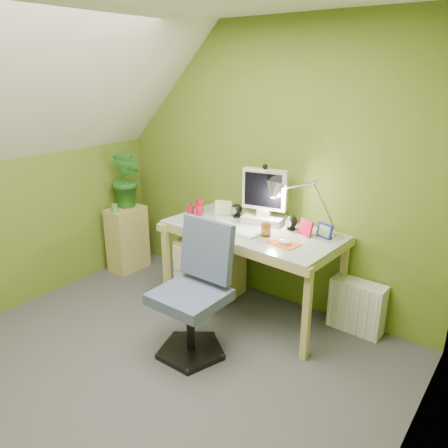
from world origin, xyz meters
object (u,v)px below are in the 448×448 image
Objects in this scene: desk at (251,271)px; radiator at (357,306)px; monitor at (265,193)px; side_ledge at (127,239)px; desk_lamp at (315,195)px; potted_plant at (127,179)px; task_chair at (190,295)px.

desk reaches higher than radiator.
side_ledge is (-1.52, -0.22, -0.69)m from monitor.
potted_plant is at bearing -163.59° from desk_lamp.
potted_plant is (-1.52, -0.17, -0.07)m from monitor.
desk_lamp is at bearing 63.95° from task_chair.
potted_plant reaches higher than task_chair.
desk is at bearing -101.67° from monitor.
task_chair is 2.30× the size of radiator.
potted_plant is (-1.52, 0.01, 0.57)m from desk.
desk_lamp is 1.09× the size of potted_plant.
desk_lamp is (0.45, 0.18, 0.71)m from desk.
desk_lamp reaches higher than potted_plant.
monitor is 1.17m from radiator.
desk_lamp reaches higher than desk.
monitor is at bearing 8.32° from side_ledge.
monitor is 1.68m from side_ledge.
desk is at bearing 88.92° from task_chair.
radiator is (0.84, 0.27, -0.17)m from desk.
side_ledge is 0.69× the size of task_chair.
desk is 0.77m from task_chair.
monitor is at bearing 93.34° from desk.
desk_lamp is at bearing 25.14° from desk.
monitor is 1.09m from task_chair.
potted_plant is at bearing 153.18° from task_chair.
potted_plant is 0.60× the size of task_chair.
desk is 2.16× the size of side_ledge.
desk is 1.62m from potted_plant.
monitor is 0.87× the size of potted_plant.
task_chair is (-0.02, -0.76, 0.10)m from desk.
desk_lamp is (0.45, 0.00, 0.06)m from monitor.
side_ledge is 0.63m from potted_plant.
desk_lamp reaches higher than monitor.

